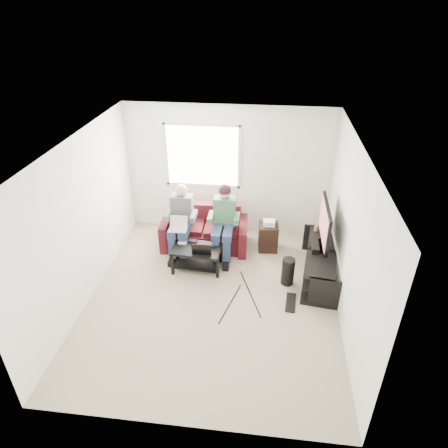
# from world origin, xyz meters

# --- Properties ---
(floor) EXTENTS (4.50, 4.50, 0.00)m
(floor) POSITION_xyz_m (0.00, 0.00, 0.00)
(floor) COLOR tan
(floor) RESTS_ON ground
(ceiling) EXTENTS (4.50, 4.50, 0.00)m
(ceiling) POSITION_xyz_m (0.00, 0.00, 2.60)
(ceiling) COLOR white
(ceiling) RESTS_ON wall_back
(wall_back) EXTENTS (4.50, 0.00, 4.50)m
(wall_back) POSITION_xyz_m (0.00, 2.25, 1.30)
(wall_back) COLOR white
(wall_back) RESTS_ON floor
(wall_front) EXTENTS (4.50, 0.00, 4.50)m
(wall_front) POSITION_xyz_m (0.00, -2.25, 1.30)
(wall_front) COLOR white
(wall_front) RESTS_ON floor
(wall_left) EXTENTS (0.00, 4.50, 4.50)m
(wall_left) POSITION_xyz_m (-2.00, 0.00, 1.30)
(wall_left) COLOR white
(wall_left) RESTS_ON floor
(wall_right) EXTENTS (0.00, 4.50, 4.50)m
(wall_right) POSITION_xyz_m (2.00, 0.00, 1.30)
(wall_right) COLOR white
(wall_right) RESTS_ON floor
(window) EXTENTS (1.48, 0.04, 1.28)m
(window) POSITION_xyz_m (-0.50, 2.23, 1.60)
(window) COLOR white
(window) RESTS_ON wall_back
(sofa) EXTENTS (1.69, 0.86, 0.78)m
(sofa) POSITION_xyz_m (-0.38, 1.58, 0.30)
(sofa) COLOR #4E1314
(sofa) RESTS_ON floor
(person_left) EXTENTS (0.40, 0.71, 1.32)m
(person_left) POSITION_xyz_m (-0.78, 1.31, 0.72)
(person_left) COLOR navy
(person_left) RESTS_ON sofa
(person_right) EXTENTS (0.40, 0.71, 1.36)m
(person_right) POSITION_xyz_m (0.02, 1.33, 0.78)
(person_right) COLOR navy
(person_right) RESTS_ON sofa
(laptop_silver) EXTENTS (0.35, 0.26, 0.24)m
(laptop_silver) POSITION_xyz_m (-0.78, 1.06, 0.69)
(laptop_silver) COLOR silver
(laptop_silver) RESTS_ON person_left
(coffee_table) EXTENTS (0.90, 0.60, 0.43)m
(coffee_table) POSITION_xyz_m (-0.39, 0.79, 0.32)
(coffee_table) COLOR black
(coffee_table) RESTS_ON floor
(laptop_black) EXTENTS (0.37, 0.29, 0.24)m
(laptop_black) POSITION_xyz_m (-0.27, 0.71, 0.55)
(laptop_black) COLOR black
(laptop_black) RESTS_ON coffee_table
(controller_a) EXTENTS (0.15, 0.11, 0.04)m
(controller_a) POSITION_xyz_m (-0.67, 0.91, 0.45)
(controller_a) COLOR silver
(controller_a) RESTS_ON coffee_table
(controller_b) EXTENTS (0.15, 0.11, 0.04)m
(controller_b) POSITION_xyz_m (-0.49, 0.97, 0.45)
(controller_b) COLOR black
(controller_b) RESTS_ON coffee_table
(controller_c) EXTENTS (0.14, 0.09, 0.04)m
(controller_c) POSITION_xyz_m (-0.09, 0.94, 0.45)
(controller_c) COLOR gray
(controller_c) RESTS_ON coffee_table
(tv_stand) EXTENTS (0.72, 1.72, 0.55)m
(tv_stand) POSITION_xyz_m (1.77, 0.80, 0.25)
(tv_stand) COLOR black
(tv_stand) RESTS_ON floor
(tv) EXTENTS (0.12, 1.10, 0.81)m
(tv) POSITION_xyz_m (1.77, 0.90, 1.01)
(tv) COLOR black
(tv) RESTS_ON tv_stand
(soundbar) EXTENTS (0.12, 0.50, 0.10)m
(soundbar) POSITION_xyz_m (1.65, 0.90, 0.60)
(soundbar) COLOR black
(soundbar) RESTS_ON tv_stand
(drink_cup) EXTENTS (0.08, 0.08, 0.12)m
(drink_cup) POSITION_xyz_m (1.72, 1.43, 0.61)
(drink_cup) COLOR #A36646
(drink_cup) RESTS_ON tv_stand
(console_white) EXTENTS (0.30, 0.22, 0.06)m
(console_white) POSITION_xyz_m (1.77, 0.40, 0.32)
(console_white) COLOR silver
(console_white) RESTS_ON tv_stand
(console_grey) EXTENTS (0.34, 0.26, 0.08)m
(console_grey) POSITION_xyz_m (1.77, 1.10, 0.33)
(console_grey) COLOR gray
(console_grey) RESTS_ON tv_stand
(console_black) EXTENTS (0.38, 0.30, 0.07)m
(console_black) POSITION_xyz_m (1.77, 0.75, 0.33)
(console_black) COLOR black
(console_black) RESTS_ON tv_stand
(subwoofer) EXTENTS (0.22, 0.22, 0.49)m
(subwoofer) POSITION_xyz_m (1.21, 0.54, 0.25)
(subwoofer) COLOR black
(subwoofer) RESTS_ON floor
(keyboard_floor) EXTENTS (0.19, 0.47, 0.03)m
(keyboard_floor) POSITION_xyz_m (1.27, 0.03, 0.01)
(keyboard_floor) COLOR black
(keyboard_floor) RESTS_ON floor
(end_table) EXTENTS (0.36, 0.36, 0.63)m
(end_table) POSITION_xyz_m (0.85, 1.56, 0.28)
(end_table) COLOR black
(end_table) RESTS_ON floor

